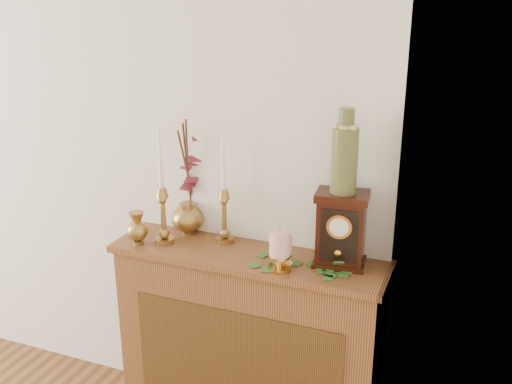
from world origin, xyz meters
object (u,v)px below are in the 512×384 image
at_px(candlestick_left, 163,206).
at_px(mantel_clock, 341,230).
at_px(ginger_jar, 191,180).
at_px(ceramic_vase, 345,156).
at_px(bud_vase, 137,228).
at_px(candlestick_center, 224,207).

bearing_deg(candlestick_left, mantel_clock, 5.41).
distance_m(candlestick_left, ginger_jar, 0.20).
bearing_deg(ceramic_vase, bud_vase, -171.38).
xyz_separation_m(candlestick_left, bud_vase, (-0.10, -0.06, -0.10)).
bearing_deg(candlestick_left, bud_vase, -150.52).
relative_size(candlestick_left, bud_vase, 3.51).
xyz_separation_m(candlestick_left, ceramic_vase, (0.80, 0.08, 0.30)).
height_order(candlestick_center, bud_vase, candlestick_center).
distance_m(bud_vase, ceramic_vase, 0.99).
xyz_separation_m(candlestick_center, ginger_jar, (-0.20, 0.07, 0.08)).
xyz_separation_m(candlestick_center, ceramic_vase, (0.55, -0.03, 0.30)).
bearing_deg(ginger_jar, mantel_clock, -8.25).
bearing_deg(candlestick_left, ginger_jar, 74.64).
bearing_deg(bud_vase, candlestick_left, 29.48).
relative_size(bud_vase, ceramic_vase, 0.45).
xyz_separation_m(mantel_clock, ceramic_vase, (-0.00, 0.00, 0.32)).
relative_size(candlestick_left, ginger_jar, 0.96).
bearing_deg(mantel_clock, candlestick_center, 169.70).
distance_m(candlestick_left, mantel_clock, 0.80).
bearing_deg(mantel_clock, ceramic_vase, 90.00).
bearing_deg(bud_vase, mantel_clock, 8.44).
distance_m(candlestick_left, bud_vase, 0.16).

